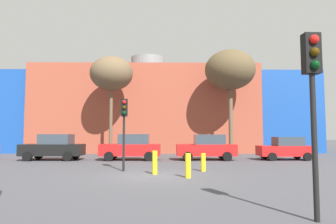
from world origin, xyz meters
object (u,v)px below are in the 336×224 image
at_px(traffic_light_near_right, 313,82).
at_px(bollard_yellow_0, 155,162).
at_px(bollard_yellow_1, 203,162).
at_px(bollard_yellow_2, 188,166).
at_px(parked_car_2, 131,147).
at_px(bare_tree_1, 230,71).
at_px(bare_tree_0, 111,74).
at_px(parked_car_1, 54,147).
at_px(traffic_light_island, 124,118).
at_px(parked_car_4, 286,148).
at_px(parked_car_3, 207,147).

distance_m(traffic_light_near_right, bollard_yellow_0, 9.02).
relative_size(bollard_yellow_1, bollard_yellow_2, 0.87).
height_order(parked_car_2, bare_tree_1, bare_tree_1).
xyz_separation_m(bare_tree_0, bollard_yellow_1, (6.77, -11.52, -6.85)).
bearing_deg(bare_tree_0, bare_tree_1, 0.30).
bearing_deg(bare_tree_0, parked_car_2, -62.80).
distance_m(parked_car_1, bare_tree_1, 16.25).
bearing_deg(parked_car_1, traffic_light_island, 131.64).
xyz_separation_m(parked_car_4, bollard_yellow_1, (-6.97, -6.93, -0.39)).
height_order(traffic_light_near_right, bollard_yellow_2, traffic_light_near_right).
xyz_separation_m(parked_car_2, bare_tree_0, (-2.36, 4.59, 6.36)).
distance_m(traffic_light_near_right, bare_tree_0, 22.45).
relative_size(bare_tree_1, bollard_yellow_1, 10.53).
bearing_deg(traffic_light_island, parked_car_1, -146.28).
distance_m(bare_tree_0, bollard_yellow_1, 15.02).
height_order(parked_car_1, parked_car_3, parked_car_1).
distance_m(parked_car_1, traffic_light_near_right, 19.67).
bearing_deg(parked_car_4, bollard_yellow_1, 44.84).
bearing_deg(parked_car_1, bollard_yellow_1, 145.55).
height_order(parked_car_4, traffic_light_near_right, traffic_light_near_right).
bearing_deg(bollard_yellow_2, parked_car_3, 77.40).
distance_m(parked_car_2, bollard_yellow_0, 8.31).
height_order(parked_car_3, bare_tree_1, bare_tree_1).
bearing_deg(traffic_light_island, bare_tree_1, 137.18).
xyz_separation_m(parked_car_4, bollard_yellow_2, (-7.92, -9.28, -0.32)).
relative_size(traffic_light_near_right, bollard_yellow_2, 3.90).
relative_size(parked_car_2, bollard_yellow_0, 4.01).
height_order(parked_car_1, bollard_yellow_0, parked_car_1).
bearing_deg(bollard_yellow_2, traffic_light_near_right, -71.32).
distance_m(parked_car_1, bollard_yellow_0, 11.14).
bearing_deg(bare_tree_0, traffic_light_island, -76.58).
height_order(parked_car_4, bollard_yellow_1, parked_car_4).
bearing_deg(bare_tree_1, bare_tree_0, -179.70).
relative_size(parked_car_4, bollard_yellow_0, 3.58).
relative_size(traffic_light_island, bollard_yellow_1, 4.08).
relative_size(traffic_light_near_right, traffic_light_island, 1.10).
relative_size(traffic_light_near_right, bollard_yellow_0, 3.74).
height_order(parked_car_2, bare_tree_0, bare_tree_0).
distance_m(bare_tree_0, bare_tree_1, 10.72).
bearing_deg(traffic_light_island, traffic_light_near_right, 22.50).
bearing_deg(bare_tree_1, parked_car_1, -161.68).
xyz_separation_m(parked_car_1, bare_tree_1, (14.04, 4.65, 6.72)).
bearing_deg(bollard_yellow_0, parked_car_1, 133.64).
bearing_deg(bollard_yellow_0, bollard_yellow_2, -39.66).
distance_m(parked_car_4, bare_tree_0, 15.86).
xyz_separation_m(parked_car_2, traffic_light_island, (0.36, -6.81, 1.78)).
height_order(bare_tree_1, bollard_yellow_2, bare_tree_1).
height_order(traffic_light_island, bollard_yellow_2, traffic_light_island).
height_order(parked_car_4, bollard_yellow_2, parked_car_4).
bearing_deg(parked_car_3, bare_tree_1, -121.19).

